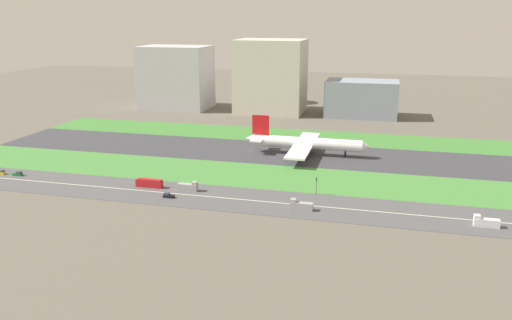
# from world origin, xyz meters

# --- Properties ---
(ground_plane) EXTENTS (800.00, 800.00, 0.00)m
(ground_plane) POSITION_xyz_m (0.00, 0.00, 0.00)
(ground_plane) COLOR #5B564C
(runway) EXTENTS (280.00, 46.00, 0.10)m
(runway) POSITION_xyz_m (0.00, 0.00, 0.05)
(runway) COLOR #38383D
(runway) RESTS_ON ground_plane
(grass_median_north) EXTENTS (280.00, 36.00, 0.10)m
(grass_median_north) POSITION_xyz_m (0.00, 41.00, 0.05)
(grass_median_north) COLOR #3D7A33
(grass_median_north) RESTS_ON ground_plane
(grass_median_south) EXTENTS (280.00, 36.00, 0.10)m
(grass_median_south) POSITION_xyz_m (0.00, -41.00, 0.05)
(grass_median_south) COLOR #427F38
(grass_median_south) RESTS_ON ground_plane
(highway) EXTENTS (280.00, 28.00, 0.10)m
(highway) POSITION_xyz_m (0.00, -73.00, 0.05)
(highway) COLOR #4C4C4F
(highway) RESTS_ON ground_plane
(highway_centerline) EXTENTS (266.00, 0.50, 0.01)m
(highway_centerline) POSITION_xyz_m (0.00, -73.00, 0.11)
(highway_centerline) COLOR silver
(highway_centerline) RESTS_ON highway
(airliner) EXTENTS (65.00, 56.00, 19.70)m
(airliner) POSITION_xyz_m (28.74, 0.00, 6.23)
(airliner) COLOR white
(airliner) RESTS_ON runway
(truck_2) EXTENTS (8.40, 2.50, 4.00)m
(truck_2) POSITION_xyz_m (-8.78, -68.00, 1.67)
(truck_2) COLOR #99999E
(truck_2) RESTS_ON highway
(car_1) EXTENTS (4.40, 1.80, 2.00)m
(car_1) POSITION_xyz_m (-13.40, -78.00, 0.92)
(car_1) COLOR black
(car_1) RESTS_ON highway
(car_0) EXTENTS (4.40, 1.80, 2.00)m
(car_0) POSITION_xyz_m (-91.23, -68.00, 0.92)
(car_0) COLOR #19662D
(car_0) RESTS_ON highway
(truck_1) EXTENTS (8.40, 2.50, 4.00)m
(truck_1) POSITION_xyz_m (104.27, -78.00, 1.67)
(truck_1) COLOR silver
(truck_1) RESTS_ON highway
(truck_0) EXTENTS (8.40, 2.50, 4.00)m
(truck_0) POSITION_xyz_m (40.09, -78.00, 1.67)
(truck_0) COLOR #99999E
(truck_0) RESTS_ON highway
(car_2) EXTENTS (4.40, 1.80, 2.00)m
(car_2) POSITION_xyz_m (-100.39, -68.00, 0.92)
(car_2) COLOR yellow
(car_2) RESTS_ON highway
(bus_0) EXTENTS (11.60, 2.50, 3.50)m
(bus_0) POSITION_xyz_m (-26.36, -68.00, 1.82)
(bus_0) COLOR #B2191E
(bus_0) RESTS_ON highway
(traffic_light) EXTENTS (0.36, 0.50, 7.20)m
(traffic_light) POSITION_xyz_m (43.27, -60.01, 4.29)
(traffic_light) COLOR #4C4C51
(traffic_light) RESTS_ON highway
(terminal_building) EXTENTS (51.57, 35.83, 47.51)m
(terminal_building) POSITION_xyz_m (-90.00, 114.00, 23.76)
(terminal_building) COLOR #B2B2B7
(terminal_building) RESTS_ON ground_plane
(hangar_building) EXTENTS (48.92, 38.60, 53.22)m
(hangar_building) POSITION_xyz_m (-14.79, 114.00, 26.61)
(hangar_building) COLOR beige
(hangar_building) RESTS_ON ground_plane
(office_tower) EXTENTS (50.36, 29.80, 25.58)m
(office_tower) POSITION_xyz_m (51.59, 114.00, 12.79)
(office_tower) COLOR gray
(office_tower) RESTS_ON ground_plane
(fuel_tank_west) EXTENTS (22.77, 22.77, 16.37)m
(fuel_tank_west) POSITION_xyz_m (-12.87, 159.00, 8.19)
(fuel_tank_west) COLOR silver
(fuel_tank_west) RESTS_ON ground_plane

